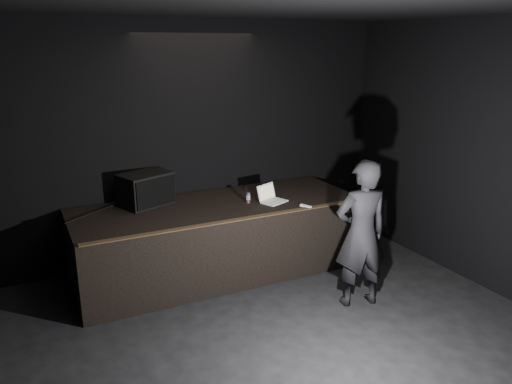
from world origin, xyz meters
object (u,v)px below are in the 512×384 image
object	(u,v)px
stage_monitor	(146,189)
laptop	(271,197)
stage_riser	(219,238)
person	(361,234)
beer_can	(248,198)

from	to	relation	value
stage_monitor	laptop	size ratio (longest dim) A/B	1.84
stage_riser	person	size ratio (longest dim) A/B	2.15
laptop	beer_can	bearing A→B (deg)	141.53
stage_monitor	person	xyz separation A→B (m)	(2.10, -2.08, -0.30)
stage_riser	beer_can	bearing A→B (deg)	-15.91
beer_can	stage_riser	bearing A→B (deg)	164.09
stage_monitor	laptop	bearing A→B (deg)	-42.19
stage_monitor	beer_can	size ratio (longest dim) A/B	5.29
laptop	beer_can	world-z (taller)	laptop
stage_monitor	laptop	xyz separation A→B (m)	(1.62, -0.63, -0.16)
stage_monitor	person	world-z (taller)	person
stage_monitor	person	distance (m)	2.97
laptop	person	world-z (taller)	person
stage_monitor	beer_can	distance (m)	1.42
laptop	beer_can	distance (m)	0.33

